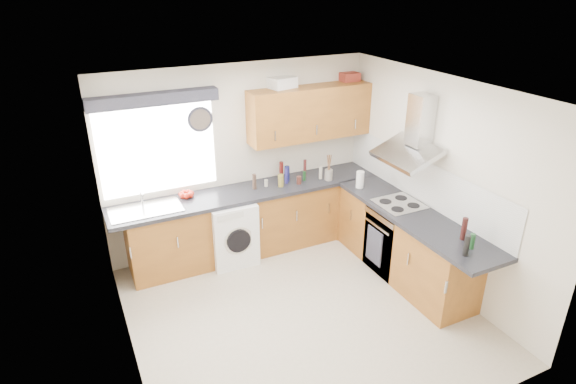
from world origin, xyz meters
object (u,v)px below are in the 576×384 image
extractor_hood (413,136)px  upper_cabinets (310,113)px  washing_machine (231,231)px  oven (396,239)px

extractor_hood → upper_cabinets: upper_cabinets is taller
upper_cabinets → washing_machine: size_ratio=1.98×
oven → extractor_hood: bearing=-0.0°
oven → upper_cabinets: size_ratio=0.50×
washing_machine → oven: bearing=-29.6°
oven → upper_cabinets: bearing=112.5°
upper_cabinets → washing_machine: bearing=-169.9°
oven → extractor_hood: (0.10, -0.00, 1.34)m
extractor_hood → washing_machine: size_ratio=0.91×
oven → upper_cabinets: upper_cabinets is taller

